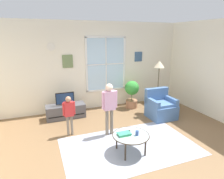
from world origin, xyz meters
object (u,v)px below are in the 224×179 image
at_px(floor_lamp, 159,69).
at_px(cup, 137,133).
at_px(remote_near_books, 129,132).
at_px(armchair, 160,107).
at_px(person_red_shirt, 69,111).
at_px(person_pink_shirt, 109,103).
at_px(potted_plant_by_window, 132,92).
at_px(book_stack, 124,134).
at_px(television, 65,98).
at_px(coffee_table, 131,136).
at_px(tv_stand, 66,111).

bearing_deg(floor_lamp, cup, -132.69).
relative_size(cup, remote_near_books, 0.75).
xyz_separation_m(armchair, person_red_shirt, (-2.77, -0.15, 0.31)).
height_order(armchair, person_pink_shirt, person_pink_shirt).
relative_size(cup, potted_plant_by_window, 0.11).
height_order(cup, floor_lamp, floor_lamp).
bearing_deg(book_stack, person_red_shirt, 128.79).
bearing_deg(floor_lamp, person_red_shirt, -167.58).
bearing_deg(television, book_stack, -69.22).
bearing_deg(potted_plant_by_window, coffee_table, -117.00).
relative_size(coffee_table, book_stack, 2.82).
bearing_deg(armchair, person_red_shirt, -176.99).
distance_m(television, cup, 2.69).
height_order(person_red_shirt, person_pink_shirt, person_pink_shirt).
xyz_separation_m(tv_stand, cup, (1.13, -2.44, 0.25)).
distance_m(television, remote_near_books, 2.50).
bearing_deg(remote_near_books, tv_stand, 114.45).
bearing_deg(person_pink_shirt, remote_near_books, -78.95).
relative_size(cup, person_pink_shirt, 0.08).
relative_size(tv_stand, potted_plant_by_window, 1.22).
distance_m(book_stack, remote_near_books, 0.16).
xyz_separation_m(tv_stand, television, (0.00, -0.00, 0.41)).
relative_size(person_red_shirt, person_pink_shirt, 0.77).
distance_m(book_stack, person_red_shirt, 1.53).
relative_size(potted_plant_by_window, floor_lamp, 0.57).
bearing_deg(television, potted_plant_by_window, 2.30).
height_order(coffee_table, remote_near_books, remote_near_books).
bearing_deg(book_stack, remote_near_books, 23.43).
xyz_separation_m(armchair, remote_near_books, (-1.68, -1.26, 0.09)).
distance_m(tv_stand, coffee_table, 2.60).
distance_m(cup, person_red_shirt, 1.77).
bearing_deg(cup, coffee_table, 153.43).
bearing_deg(person_pink_shirt, television, 120.87).
bearing_deg(armchair, cup, -137.72).
bearing_deg(armchair, floor_lamp, 66.92).
xyz_separation_m(armchair, potted_plant_by_window, (-0.43, 1.10, 0.23)).
height_order(television, book_stack, television).
xyz_separation_m(television, potted_plant_by_window, (2.28, 0.09, -0.06)).
distance_m(tv_stand, television, 0.41).
xyz_separation_m(coffee_table, potted_plant_by_window, (1.26, 2.47, 0.17)).
bearing_deg(book_stack, television, 110.78).
bearing_deg(armchair, television, 159.64).
bearing_deg(floor_lamp, potted_plant_by_window, 137.99).
distance_m(coffee_table, cup, 0.15).
xyz_separation_m(television, coffee_table, (1.02, -2.38, -0.23)).
height_order(remote_near_books, floor_lamp, floor_lamp).
relative_size(coffee_table, remote_near_books, 5.64).
bearing_deg(person_pink_shirt, potted_plant_by_window, 47.94).
xyz_separation_m(coffee_table, floor_lamp, (1.91, 1.89, 1.02)).
distance_m(armchair, potted_plant_by_window, 1.20).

